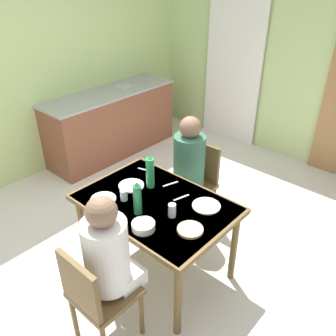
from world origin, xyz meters
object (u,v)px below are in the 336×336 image
object	(u,v)px
dining_table	(156,210)
serving_bowl_center	(143,226)
person_far_diner	(188,161)
kitchen_counter	(112,122)
water_bottle_green_far	(150,172)
chair_near_diner	(96,295)
chair_far_diner	(196,180)
person_near_diner	(108,252)
water_bottle_green_near	(137,199)

from	to	relation	value
dining_table	serving_bowl_center	distance (m)	0.36
person_far_diner	serving_bowl_center	bearing A→B (deg)	110.52
kitchen_counter	water_bottle_green_far	xyz separation A→B (m)	(1.85, -1.11, 0.44)
chair_near_diner	water_bottle_green_far	world-z (taller)	water_bottle_green_far
chair_far_diner	person_near_diner	distance (m)	1.51
serving_bowl_center	person_far_diner	bearing A→B (deg)	110.52
dining_table	person_near_diner	distance (m)	0.69
dining_table	person_far_diner	size ratio (longest dim) A/B	1.61
serving_bowl_center	chair_far_diner	bearing A→B (deg)	108.11
person_far_diner	water_bottle_green_near	bearing A→B (deg)	102.60
water_bottle_green_near	serving_bowl_center	distance (m)	0.22
serving_bowl_center	chair_near_diner	bearing A→B (deg)	-86.81
chair_far_diner	person_far_diner	size ratio (longest dim) A/B	1.13
dining_table	water_bottle_green_far	world-z (taller)	water_bottle_green_far
kitchen_counter	chair_far_diner	world-z (taller)	kitchen_counter
person_far_diner	kitchen_counter	bearing A→B (deg)	-17.77
dining_table	person_near_diner	world-z (taller)	person_near_diner
kitchen_counter	water_bottle_green_far	bearing A→B (deg)	-30.83
person_far_diner	serving_bowl_center	distance (m)	1.01
person_far_diner	serving_bowl_center	xyz separation A→B (m)	(0.35, -0.95, -0.01)
person_near_diner	water_bottle_green_far	distance (m)	0.87
chair_near_diner	serving_bowl_center	size ratio (longest dim) A/B	5.12
kitchen_counter	chair_near_diner	world-z (taller)	kitchen_counter
person_near_diner	chair_far_diner	bearing A→B (deg)	104.91
chair_far_diner	serving_bowl_center	bearing A→B (deg)	108.11
dining_table	person_near_diner	size ratio (longest dim) A/B	1.61
person_near_diner	kitchen_counter	bearing A→B (deg)	139.80
dining_table	water_bottle_green_far	xyz separation A→B (m)	(-0.19, 0.13, 0.22)
kitchen_counter	serving_bowl_center	bearing A→B (deg)	-34.90
serving_bowl_center	water_bottle_green_far	bearing A→B (deg)	129.16
dining_table	water_bottle_green_near	xyz separation A→B (m)	(-0.00, -0.19, 0.21)
kitchen_counter	chair_far_diner	size ratio (longest dim) A/B	2.23
water_bottle_green_far	serving_bowl_center	world-z (taller)	water_bottle_green_far
water_bottle_green_near	serving_bowl_center	world-z (taller)	water_bottle_green_near
water_bottle_green_near	kitchen_counter	bearing A→B (deg)	144.93
dining_table	water_bottle_green_far	distance (m)	0.32
water_bottle_green_far	person_near_diner	bearing A→B (deg)	-64.10
dining_table	chair_far_diner	size ratio (longest dim) A/B	1.43
dining_table	chair_near_diner	size ratio (longest dim) A/B	1.43
dining_table	water_bottle_green_near	bearing A→B (deg)	-90.53
chair_near_diner	chair_far_diner	world-z (taller)	same
chair_far_diner	kitchen_counter	bearing A→B (deg)	-13.86
person_near_diner	water_bottle_green_far	bearing A→B (deg)	115.90
kitchen_counter	water_bottle_green_near	bearing A→B (deg)	-35.07
person_near_diner	dining_table	bearing A→B (deg)	106.50
chair_far_diner	serving_bowl_center	world-z (taller)	chair_far_diner
water_bottle_green_far	chair_near_diner	bearing A→B (deg)	-67.54
kitchen_counter	person_far_diner	size ratio (longest dim) A/B	2.52
person_near_diner	serving_bowl_center	size ratio (longest dim) A/B	4.53
person_far_diner	water_bottle_green_near	size ratio (longest dim) A/B	2.73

